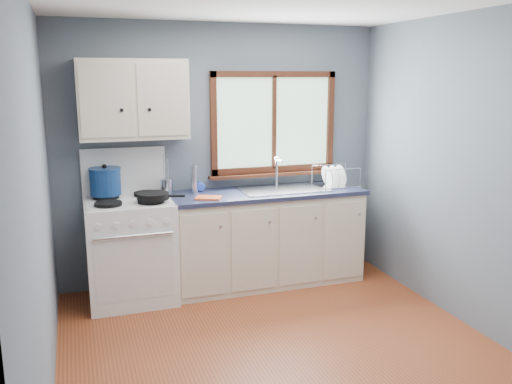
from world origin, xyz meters
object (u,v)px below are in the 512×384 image
object	(u,v)px
skillet	(153,196)
thermos	(194,179)
sink	(284,196)
utensil_crock	(167,186)
gas_range	(131,247)
stockpot	(105,181)
dish_rack	(335,181)
base_cabinets	(266,242)

from	to	relation	value
skillet	thermos	distance (m)	0.54
sink	thermos	bearing A→B (deg)	171.41
skillet	utensil_crock	bearing A→B (deg)	80.57
gas_range	thermos	distance (m)	0.85
stockpot	dish_rack	bearing A→B (deg)	-3.36
sink	skillet	bearing A→B (deg)	-171.78
base_cabinets	thermos	bearing A→B (deg)	169.20
utensil_crock	thermos	xyz separation A→B (m)	(0.25, -0.03, 0.06)
gas_range	sink	distance (m)	1.53
thermos	stockpot	bearing A→B (deg)	179.71
utensil_crock	gas_range	bearing A→B (deg)	-155.18
utensil_crock	base_cabinets	bearing A→B (deg)	-9.42
dish_rack	gas_range	bearing A→B (deg)	178.17
skillet	utensil_crock	size ratio (longest dim) A/B	1.17
utensil_crock	dish_rack	distance (m)	1.67
skillet	stockpot	size ratio (longest dim) A/B	1.42
gas_range	thermos	xyz separation A→B (m)	(0.63, 0.15, 0.56)
dish_rack	skillet	bearing A→B (deg)	-176.57
utensil_crock	dish_rack	size ratio (longest dim) A/B	0.90
skillet	stockpot	distance (m)	0.50
skillet	stockpot	bearing A→B (deg)	157.50
sink	base_cabinets	bearing A→B (deg)	179.87
base_cabinets	skillet	distance (m)	1.26
thermos	dish_rack	distance (m)	1.42
dish_rack	thermos	bearing A→B (deg)	172.45
sink	dish_rack	world-z (taller)	sink
thermos	dish_rack	size ratio (longest dim) A/B	0.63
skillet	dish_rack	xyz separation A→B (m)	(1.84, 0.19, -0.01)
base_cabinets	stockpot	bearing A→B (deg)	174.87
utensil_crock	stockpot	bearing A→B (deg)	-177.79
gas_range	dish_rack	distance (m)	2.09
sink	utensil_crock	distance (m)	1.13
base_cabinets	dish_rack	bearing A→B (deg)	0.21
base_cabinets	sink	distance (m)	0.48
base_cabinets	utensil_crock	world-z (taller)	utensil_crock
utensil_crock	thermos	bearing A→B (deg)	-5.69
gas_range	stockpot	bearing A→B (deg)	139.53
gas_range	stockpot	size ratio (longest dim) A/B	4.39
stockpot	dish_rack	size ratio (longest dim) A/B	0.74
sink	stockpot	size ratio (longest dim) A/B	2.71
gas_range	skillet	bearing A→B (deg)	-39.97
utensil_crock	thermos	distance (m)	0.26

